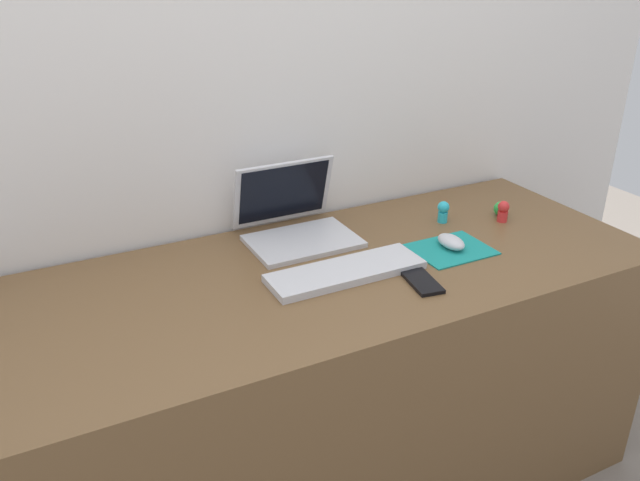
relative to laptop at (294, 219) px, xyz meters
The scene contains 10 objects.
back_wall 0.16m from the laptop, 111.32° to the left, with size 3.07×0.05×1.58m, color silver.
desk 0.49m from the laptop, 104.34° to the right, with size 1.87×0.70×0.74m, color brown.
laptop is the anchor object (origin of this frame).
keyboard 0.28m from the laptop, 86.78° to the right, with size 0.41×0.13×0.02m, color silver.
mousepad 0.45m from the laptop, 39.21° to the right, with size 0.21×0.17×0.00m, color teal.
mouse 0.45m from the laptop, 38.14° to the right, with size 0.06×0.10×0.03m, color silver.
cell_phone 0.44m from the laptop, 68.12° to the right, with size 0.06×0.13×0.01m, color black.
toy_figurine_cyan 0.46m from the laptop, 14.25° to the right, with size 0.04×0.04×0.07m.
toy_figurine_green 0.65m from the laptop, 13.50° to the right, with size 0.04×0.04×0.05m, color green.
toy_figurine_red 0.64m from the laptop, 17.40° to the right, with size 0.03×0.03×0.07m.
Camera 1 is at (-0.64, -1.30, 1.51)m, focal length 36.06 mm.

